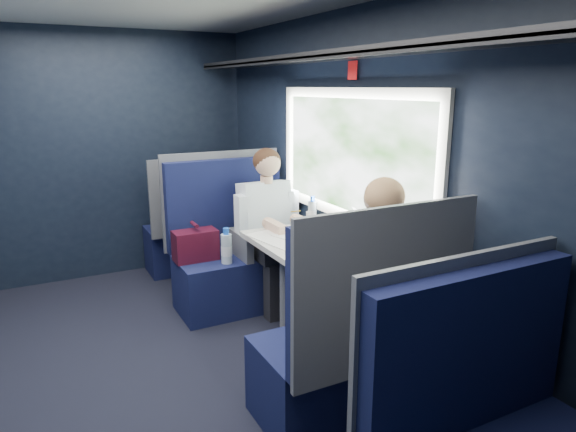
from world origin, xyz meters
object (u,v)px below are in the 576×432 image
man (270,222)px  bottle_small (312,212)px  table (305,254)px  laptop (341,226)px  seat_bay_near (233,256)px  woman (376,276)px  seat_row_front (200,230)px  seat_bay_far (354,348)px  cup (311,218)px

man → bottle_small: bearing=-50.8°
table → laptop: 0.37m
seat_bay_near → woman: woman is taller
table → seat_row_front: seat_row_front is taller
seat_bay_near → laptop: (0.53, -0.81, 0.38)m
seat_bay_far → table: bearing=78.2°
seat_bay_near → woman: size_ratio=0.95×
table → cup: cup is taller
seat_bay_far → bottle_small: bearing=69.6°
seat_bay_far → cup: 1.45m
bottle_small → seat_bay_near: bearing=137.4°
man → bottle_small: 0.38m
table → laptop: laptop is taller
seat_bay_far → man: 1.62m
man → woman: bearing=-90.0°
cup → seat_bay_far: bearing=-110.1°
woman → laptop: bearing=70.9°
woman → man: bearing=90.0°
seat_row_front → man: man is taller
seat_bay_near → seat_bay_far: 1.75m
table → seat_bay_near: (-0.20, 0.87, -0.24)m
seat_row_front → woman: woman is taller
seat_bay_near → cup: size_ratio=13.48×
seat_row_front → table: bearing=-84.2°
man → cup: size_ratio=14.14×
seat_row_front → cup: bearing=-70.5°
cup → bottle_small: bearing=-90.6°
table → cup: 0.55m
table → man: bearing=84.5°
laptop → seat_bay_far: bearing=-118.9°
seat_bay_far → laptop: 1.14m
cup → seat_row_front: bearing=109.5°
seat_bay_far → man: (0.25, 1.57, 0.30)m
table → man: man is taller
seat_bay_far → woman: bearing=33.8°
laptop → woman: bearing=-109.1°
seat_row_front → cup: (0.48, -1.36, 0.38)m
bottle_small → woman: bearing=-101.5°
seat_bay_far → cup: bearing=69.9°
man → cup: man is taller
woman → cup: bearing=78.7°
laptop → cup: laptop is taller
seat_bay_near → seat_bay_far: size_ratio=1.00×
man → laptop: 0.69m
seat_row_front → woman: (0.25, -2.50, 0.32)m
seat_row_front → cup: size_ratio=12.41×
seat_bay_far → man: bearing=81.0°
cup → woman: bearing=-101.3°
seat_row_front → seat_bay_far: bearing=-90.0°
table → seat_row_front: 1.82m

